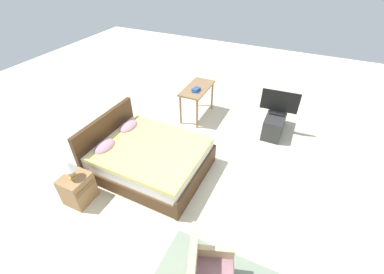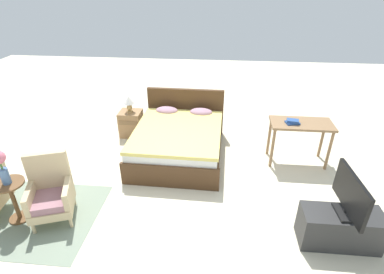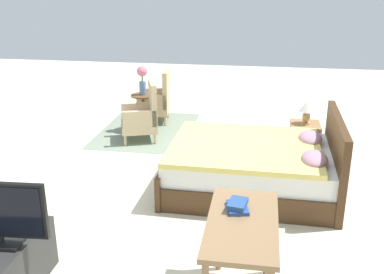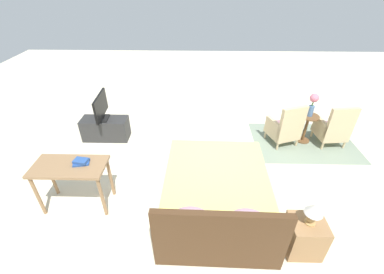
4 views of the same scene
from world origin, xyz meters
name	(u,v)px [view 1 (image 1 of 4)]	position (x,y,z in m)	size (l,w,h in m)	color
ground_plane	(195,186)	(0.00, 0.00, 0.00)	(16.00, 16.00, 0.00)	beige
bed	(148,158)	(0.02, 0.96, 0.30)	(1.61, 2.02, 0.96)	#472D19
armchair_by_window_right	(207,274)	(-1.49, -0.84, 0.38)	(0.69, 0.69, 0.92)	#CCB284
nightstand	(78,189)	(-1.08, 1.62, 0.26)	(0.44, 0.41, 0.53)	#997047
table_lamp	(69,168)	(-1.08, 1.62, 0.74)	(0.22, 0.22, 0.33)	tan
tv_stand	(275,122)	(2.28, -0.95, 0.24)	(0.96, 0.40, 0.48)	#2D2D2D
tv_flatscreen	(280,102)	(2.28, -0.95, 0.75)	(0.22, 0.79, 0.54)	black
vanity_desk	(197,92)	(2.14, 0.91, 0.66)	(1.04, 0.52, 0.78)	#8E6B47
book_stack	(196,90)	(1.97, 0.86, 0.81)	(0.25, 0.19, 0.07)	#284C8E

